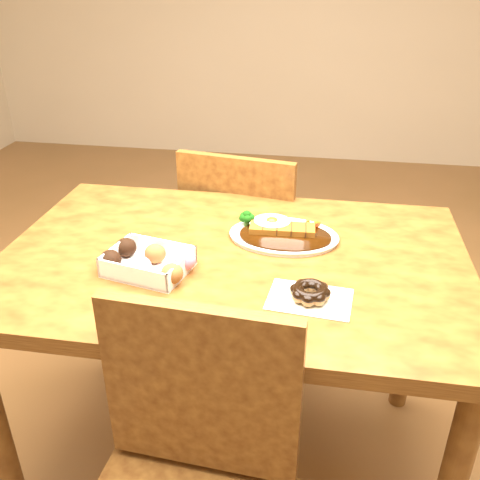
% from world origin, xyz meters
% --- Properties ---
extents(ground, '(6.00, 6.00, 0.00)m').
position_xyz_m(ground, '(0.00, 0.00, 0.00)').
color(ground, brown).
rests_on(ground, ground).
extents(table, '(1.20, 0.80, 0.75)m').
position_xyz_m(table, '(0.00, 0.00, 0.65)').
color(table, '#4A230E').
rests_on(table, ground).
extents(chair_far, '(0.48, 0.48, 0.87)m').
position_xyz_m(chair_far, '(-0.05, 0.54, 0.48)').
color(chair_far, '#4A230E').
rests_on(chair_far, ground).
extents(katsu_curry_plate, '(0.29, 0.21, 0.06)m').
position_xyz_m(katsu_curry_plate, '(0.11, 0.12, 0.76)').
color(katsu_curry_plate, white).
rests_on(katsu_curry_plate, table).
extents(donut_box, '(0.23, 0.19, 0.05)m').
position_xyz_m(donut_box, '(-0.19, -0.11, 0.78)').
color(donut_box, white).
rests_on(donut_box, table).
extents(pon_de_ring, '(0.20, 0.15, 0.04)m').
position_xyz_m(pon_de_ring, '(0.21, -0.17, 0.77)').
color(pon_de_ring, silver).
rests_on(pon_de_ring, table).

